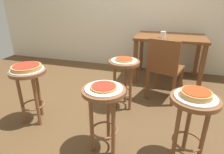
% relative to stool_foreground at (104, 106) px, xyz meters
% --- Properties ---
extents(ground_plane, '(6.00, 6.00, 0.00)m').
position_rel_stool_foreground_xyz_m(ground_plane, '(-0.17, 0.72, -0.46)').
color(ground_plane, brown).
extents(stool_foreground, '(0.37, 0.37, 0.62)m').
position_rel_stool_foreground_xyz_m(stool_foreground, '(0.00, 0.00, 0.00)').
color(stool_foreground, brown).
rests_on(stool_foreground, ground_plane).
extents(serving_plate_foreground, '(0.32, 0.32, 0.01)m').
position_rel_stool_foreground_xyz_m(serving_plate_foreground, '(-0.00, 0.00, 0.17)').
color(serving_plate_foreground, silver).
rests_on(serving_plate_foreground, stool_foreground).
extents(pizza_foreground, '(0.23, 0.23, 0.02)m').
position_rel_stool_foreground_xyz_m(pizza_foreground, '(-0.00, -0.00, 0.18)').
color(pizza_foreground, '#B78442').
rests_on(pizza_foreground, serving_plate_foreground).
extents(stool_middle, '(0.37, 0.37, 0.62)m').
position_rel_stool_foreground_xyz_m(stool_middle, '(0.71, 0.06, 0.00)').
color(stool_middle, brown).
rests_on(stool_middle, ground_plane).
extents(serving_plate_middle, '(0.32, 0.32, 0.01)m').
position_rel_stool_foreground_xyz_m(serving_plate_middle, '(0.71, 0.06, 0.17)').
color(serving_plate_middle, white).
rests_on(serving_plate_middle, stool_middle).
extents(pizza_middle, '(0.23, 0.23, 0.05)m').
position_rel_stool_foreground_xyz_m(pizza_middle, '(0.71, 0.06, 0.20)').
color(pizza_middle, tan).
rests_on(pizza_middle, serving_plate_middle).
extents(stool_leftside, '(0.37, 0.37, 0.62)m').
position_rel_stool_foreground_xyz_m(stool_leftside, '(-0.91, 0.18, 0.00)').
color(stool_leftside, brown).
rests_on(stool_leftside, ground_plane).
extents(serving_plate_leftside, '(0.34, 0.34, 0.01)m').
position_rel_stool_foreground_xyz_m(serving_plate_leftside, '(-0.91, 0.18, 0.17)').
color(serving_plate_leftside, silver).
rests_on(serving_plate_leftside, stool_leftside).
extents(pizza_leftside, '(0.30, 0.30, 0.05)m').
position_rel_stool_foreground_xyz_m(pizza_leftside, '(-0.91, 0.18, 0.20)').
color(pizza_leftside, tan).
rests_on(pizza_leftside, serving_plate_leftside).
extents(stool_rear, '(0.37, 0.37, 0.62)m').
position_rel_stool_foreground_xyz_m(stool_rear, '(-0.01, 0.78, 0.00)').
color(stool_rear, brown).
rests_on(stool_rear, ground_plane).
extents(serving_plate_rear, '(0.31, 0.31, 0.01)m').
position_rel_stool_foreground_xyz_m(serving_plate_rear, '(-0.01, 0.78, 0.17)').
color(serving_plate_rear, silver).
rests_on(serving_plate_rear, stool_rear).
extents(pizza_rear, '(0.22, 0.22, 0.02)m').
position_rel_stool_foreground_xyz_m(pizza_rear, '(-0.01, 0.78, 0.18)').
color(pizza_rear, '#B78442').
rests_on(pizza_rear, serving_plate_rear).
extents(dining_table, '(1.08, 0.74, 0.75)m').
position_rel_stool_foreground_xyz_m(dining_table, '(0.48, 1.87, 0.18)').
color(dining_table, brown).
rests_on(dining_table, ground_plane).
extents(cup_near_edge, '(0.08, 0.08, 0.10)m').
position_rel_stool_foreground_xyz_m(cup_near_edge, '(0.37, 1.66, 0.34)').
color(cup_near_edge, silver).
rests_on(cup_near_edge, dining_table).
extents(wooden_chair, '(0.50, 0.50, 0.85)m').
position_rel_stool_foreground_xyz_m(wooden_chair, '(0.45, 1.13, 0.01)').
color(wooden_chair, brown).
rests_on(wooden_chair, ground_plane).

